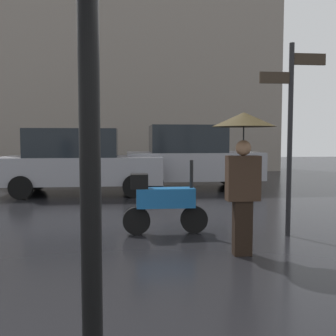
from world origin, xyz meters
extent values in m
cylinder|color=black|center=(-0.04, -0.79, 1.34)|extent=(0.10, 0.10, 2.68)
cube|color=black|center=(1.69, 2.59, 0.38)|extent=(0.25, 0.16, 0.75)
cube|color=#332319|center=(1.69, 2.59, 1.06)|extent=(0.45, 0.20, 0.61)
sphere|color=#936B4C|center=(1.69, 2.59, 1.47)|extent=(0.21, 0.21, 0.21)
cylinder|color=black|center=(1.69, 2.59, 1.60)|extent=(0.02, 0.02, 0.30)
cone|color=#322814|center=(1.69, 2.59, 1.85)|extent=(0.86, 0.86, 0.19)
cylinder|color=black|center=(1.25, 3.90, 0.23)|extent=(0.46, 0.09, 0.46)
cylinder|color=black|center=(0.29, 3.90, 0.23)|extent=(0.46, 0.09, 0.46)
cube|color=#195999|center=(0.77, 3.90, 0.61)|extent=(0.97, 0.32, 0.32)
cube|color=black|center=(0.34, 3.90, 0.89)|extent=(0.28, 0.28, 0.24)
cylinder|color=black|center=(1.21, 3.90, 0.96)|extent=(0.06, 0.06, 0.55)
cube|color=gray|center=(2.23, 9.71, 0.74)|extent=(4.16, 1.90, 0.84)
cube|color=black|center=(2.02, 9.71, 1.58)|extent=(2.29, 1.75, 0.84)
cylinder|color=black|center=(3.58, 10.66, 0.32)|extent=(0.64, 0.18, 0.64)
cylinder|color=black|center=(3.58, 8.76, 0.32)|extent=(0.64, 0.18, 0.64)
cylinder|color=black|center=(0.88, 10.66, 0.32)|extent=(0.64, 0.18, 0.64)
cylinder|color=black|center=(0.88, 8.76, 0.32)|extent=(0.64, 0.18, 0.64)
cube|color=gray|center=(-1.15, 8.93, 0.69)|extent=(4.53, 1.89, 0.77)
cube|color=black|center=(-1.38, 8.93, 1.47)|extent=(2.49, 1.74, 0.79)
cylinder|color=black|center=(0.33, 9.88, 0.31)|extent=(0.62, 0.18, 0.62)
cylinder|color=black|center=(0.33, 7.99, 0.31)|extent=(0.62, 0.18, 0.62)
cylinder|color=black|center=(-2.62, 9.88, 0.31)|extent=(0.62, 0.18, 0.62)
cylinder|color=black|center=(-2.62, 7.99, 0.31)|extent=(0.62, 0.18, 0.62)
cylinder|color=black|center=(2.76, 3.56, 1.55)|extent=(0.08, 0.08, 3.11)
cube|color=#33281E|center=(3.04, 3.56, 2.86)|extent=(0.56, 0.04, 0.18)
cube|color=#33281E|center=(2.50, 3.56, 2.56)|extent=(0.52, 0.04, 0.18)
cube|color=gray|center=(0.00, 17.32, 7.05)|extent=(15.27, 2.80, 14.10)
camera|label=1|loc=(0.12, -2.57, 1.60)|focal=42.12mm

